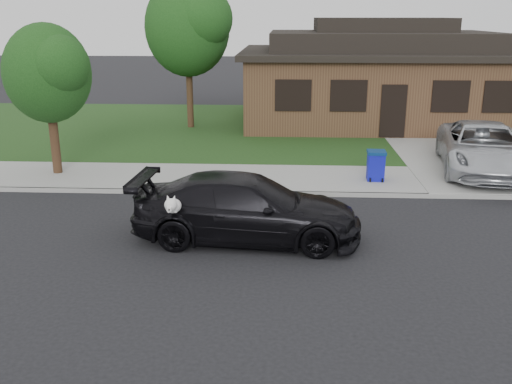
{
  "coord_description": "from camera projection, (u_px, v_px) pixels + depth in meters",
  "views": [
    {
      "loc": [
        -0.31,
        -11.93,
        4.91
      ],
      "look_at": [
        -0.94,
        0.28,
        1.1
      ],
      "focal_mm": 40.0,
      "sensor_mm": 36.0,
      "label": 1
    }
  ],
  "objects": [
    {
      "name": "sedan",
      "position": [
        247.0,
        208.0,
        12.83
      ],
      "size": [
        5.24,
        2.55,
        1.49
      ],
      "rotation": [
        0.0,
        0.0,
        1.51
      ],
      "color": "black",
      "rests_on": "ground"
    },
    {
      "name": "tree_2",
      "position": [
        50.0,
        72.0,
        17.09
      ],
      "size": [
        2.73,
        2.6,
        4.59
      ],
      "color": "#332114",
      "rests_on": "ground"
    },
    {
      "name": "tree_0",
      "position": [
        191.0,
        25.0,
        23.98
      ],
      "size": [
        3.78,
        3.6,
        6.34
      ],
      "color": "#332114",
      "rests_on": "ground"
    },
    {
      "name": "lawn",
      "position": [
        292.0,
        129.0,
        25.2
      ],
      "size": [
        60.0,
        13.0,
        0.13
      ],
      "primitive_type": "cube",
      "color": "#193814",
      "rests_on": "ground"
    },
    {
      "name": "house",
      "position": [
        379.0,
        78.0,
        26.29
      ],
      "size": [
        12.6,
        8.6,
        4.65
      ],
      "color": "#422B1C",
      "rests_on": "ground"
    },
    {
      "name": "recycling_bin",
      "position": [
        376.0,
        165.0,
        17.15
      ],
      "size": [
        0.56,
        0.59,
        0.9
      ],
      "rotation": [
        0.0,
        0.0,
        -0.04
      ],
      "color": "#0E11A1",
      "rests_on": "sidewalk"
    },
    {
      "name": "curb",
      "position": [
        295.0,
        194.0,
        16.14
      ],
      "size": [
        60.0,
        0.12,
        0.12
      ],
      "primitive_type": "cube",
      "color": "gray",
      "rests_on": "ground"
    },
    {
      "name": "driveway",
      "position": [
        448.0,
        146.0,
        22.05
      ],
      "size": [
        4.5,
        13.0,
        0.14
      ],
      "primitive_type": "cube",
      "color": "gray",
      "rests_on": "ground"
    },
    {
      "name": "sidewalk",
      "position": [
        294.0,
        179.0,
        17.57
      ],
      "size": [
        60.0,
        3.0,
        0.12
      ],
      "primitive_type": "cube",
      "color": "gray",
      "rests_on": "ground"
    },
    {
      "name": "ground",
      "position": [
        297.0,
        243.0,
        12.83
      ],
      "size": [
        120.0,
        120.0,
        0.0
      ],
      "primitive_type": "plane",
      "color": "black",
      "rests_on": "ground"
    },
    {
      "name": "minivan",
      "position": [
        483.0,
        148.0,
        18.0
      ],
      "size": [
        3.36,
        5.74,
        1.5
      ],
      "primitive_type": "imported",
      "rotation": [
        0.0,
        0.0,
        -0.17
      ],
      "color": "silver",
      "rests_on": "driveway"
    }
  ]
}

